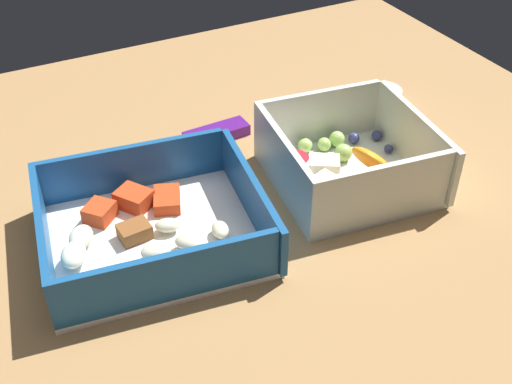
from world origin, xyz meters
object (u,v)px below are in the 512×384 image
object	(u,v)px
fruit_bowl	(346,164)
paper_cup_liner	(382,98)
pasta_container	(151,227)
candy_bar	(217,133)

from	to	relation	value
fruit_bowl	paper_cup_liner	xyz separation A→B (cm)	(11.89, 10.29, -1.07)
pasta_container	candy_bar	distance (cm)	17.11
pasta_container	paper_cup_liner	size ratio (longest dim) A/B	4.68
pasta_container	fruit_bowl	bearing A→B (deg)	6.62
pasta_container	paper_cup_liner	world-z (taller)	pasta_container
candy_bar	paper_cup_liner	xyz separation A→B (cm)	(19.73, -2.53, 0.48)
fruit_bowl	pasta_container	bearing A→B (deg)	178.68
fruit_bowl	candy_bar	world-z (taller)	fruit_bowl
pasta_container	candy_bar	world-z (taller)	pasta_container
paper_cup_liner	pasta_container	bearing A→B (deg)	-162.66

